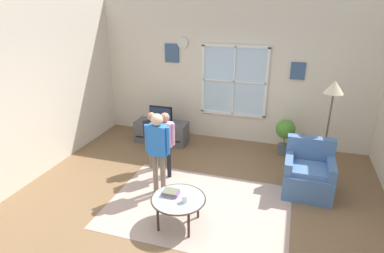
{
  "coord_description": "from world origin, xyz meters",
  "views": [
    {
      "loc": [
        1.25,
        -3.92,
        2.99
      ],
      "look_at": [
        -0.19,
        0.65,
        1.09
      ],
      "focal_mm": 30.41,
      "sensor_mm": 36.0,
      "label": 1
    }
  ],
  "objects_px": {
    "tv_stand": "(162,132)",
    "cup": "(185,199)",
    "remote_near_books": "(175,193)",
    "person_black_shirt": "(152,134)",
    "armchair": "(308,174)",
    "person_blue_shirt": "(158,145)",
    "floor_lamp": "(333,97)",
    "book_stack": "(171,193)",
    "television": "(161,114)",
    "person_pink_shirt": "(165,138)",
    "potted_plant_by_window": "(285,132)",
    "coffee_table": "(178,200)"
  },
  "relations": [
    {
      "from": "armchair",
      "to": "person_pink_shirt",
      "type": "bearing_deg",
      "value": -174.21
    },
    {
      "from": "television",
      "to": "cup",
      "type": "distance_m",
      "value": 2.98
    },
    {
      "from": "tv_stand",
      "to": "television",
      "type": "xyz_separation_m",
      "value": [
        0.0,
        -0.0,
        0.43
      ]
    },
    {
      "from": "person_black_shirt",
      "to": "floor_lamp",
      "type": "bearing_deg",
      "value": 14.36
    },
    {
      "from": "person_blue_shirt",
      "to": "floor_lamp",
      "type": "relative_size",
      "value": 0.79
    },
    {
      "from": "armchair",
      "to": "remote_near_books",
      "type": "xyz_separation_m",
      "value": [
        -1.82,
        -1.34,
        0.11
      ]
    },
    {
      "from": "tv_stand",
      "to": "person_black_shirt",
      "type": "bearing_deg",
      "value": -74.71
    },
    {
      "from": "potted_plant_by_window",
      "to": "tv_stand",
      "type": "bearing_deg",
      "value": -175.55
    },
    {
      "from": "cup",
      "to": "tv_stand",
      "type": "bearing_deg",
      "value": 118.61
    },
    {
      "from": "tv_stand",
      "to": "cup",
      "type": "distance_m",
      "value": 2.98
    },
    {
      "from": "armchair",
      "to": "person_blue_shirt",
      "type": "height_order",
      "value": "person_blue_shirt"
    },
    {
      "from": "tv_stand",
      "to": "cup",
      "type": "bearing_deg",
      "value": -61.39
    },
    {
      "from": "coffee_table",
      "to": "person_pink_shirt",
      "type": "distance_m",
      "value": 1.4
    },
    {
      "from": "television",
      "to": "person_blue_shirt",
      "type": "bearing_deg",
      "value": -68.5
    },
    {
      "from": "person_pink_shirt",
      "to": "tv_stand",
      "type": "bearing_deg",
      "value": 115.53
    },
    {
      "from": "person_blue_shirt",
      "to": "cup",
      "type": "bearing_deg",
      "value": -46.66
    },
    {
      "from": "tv_stand",
      "to": "book_stack",
      "type": "xyz_separation_m",
      "value": [
        1.18,
        -2.5,
        0.22
      ]
    },
    {
      "from": "remote_near_books",
      "to": "person_black_shirt",
      "type": "bearing_deg",
      "value": 124.99
    },
    {
      "from": "remote_near_books",
      "to": "person_black_shirt",
      "type": "distance_m",
      "value": 1.59
    },
    {
      "from": "television",
      "to": "book_stack",
      "type": "relative_size",
      "value": 2.15
    },
    {
      "from": "cup",
      "to": "floor_lamp",
      "type": "distance_m",
      "value": 3.05
    },
    {
      "from": "remote_near_books",
      "to": "person_black_shirt",
      "type": "xyz_separation_m",
      "value": [
        -0.9,
        1.29,
        0.26
      ]
    },
    {
      "from": "armchair",
      "to": "cup",
      "type": "distance_m",
      "value": 2.2
    },
    {
      "from": "cup",
      "to": "potted_plant_by_window",
      "type": "distance_m",
      "value": 3.05
    },
    {
      "from": "television",
      "to": "tv_stand",
      "type": "bearing_deg",
      "value": 90.0
    },
    {
      "from": "cup",
      "to": "person_pink_shirt",
      "type": "distance_m",
      "value": 1.49
    },
    {
      "from": "tv_stand",
      "to": "person_black_shirt",
      "type": "xyz_separation_m",
      "value": [
        0.32,
        -1.18,
        0.46
      ]
    },
    {
      "from": "armchair",
      "to": "book_stack",
      "type": "xyz_separation_m",
      "value": [
        -1.86,
        -1.38,
        0.14
      ]
    },
    {
      "from": "coffee_table",
      "to": "potted_plant_by_window",
      "type": "height_order",
      "value": "potted_plant_by_window"
    },
    {
      "from": "cup",
      "to": "person_blue_shirt",
      "type": "bearing_deg",
      "value": 133.34
    },
    {
      "from": "person_blue_shirt",
      "to": "coffee_table",
      "type": "bearing_deg",
      "value": -49.45
    },
    {
      "from": "remote_near_books",
      "to": "armchair",
      "type": "bearing_deg",
      "value": 36.32
    },
    {
      "from": "cup",
      "to": "floor_lamp",
      "type": "xyz_separation_m",
      "value": [
        1.88,
        2.2,
        0.97
      ]
    },
    {
      "from": "book_stack",
      "to": "person_black_shirt",
      "type": "height_order",
      "value": "person_black_shirt"
    },
    {
      "from": "tv_stand",
      "to": "person_black_shirt",
      "type": "distance_m",
      "value": 1.3
    },
    {
      "from": "coffee_table",
      "to": "person_blue_shirt",
      "type": "bearing_deg",
      "value": 130.55
    },
    {
      "from": "tv_stand",
      "to": "person_pink_shirt",
      "type": "distance_m",
      "value": 1.6
    },
    {
      "from": "coffee_table",
      "to": "potted_plant_by_window",
      "type": "xyz_separation_m",
      "value": [
        1.29,
        2.76,
        0.07
      ]
    },
    {
      "from": "tv_stand",
      "to": "book_stack",
      "type": "distance_m",
      "value": 2.78
    },
    {
      "from": "coffee_table",
      "to": "book_stack",
      "type": "relative_size",
      "value": 3.22
    },
    {
      "from": "person_pink_shirt",
      "to": "floor_lamp",
      "type": "relative_size",
      "value": 0.7
    },
    {
      "from": "armchair",
      "to": "floor_lamp",
      "type": "xyz_separation_m",
      "value": [
        0.26,
        0.71,
        1.12
      ]
    },
    {
      "from": "book_stack",
      "to": "cup",
      "type": "distance_m",
      "value": 0.26
    },
    {
      "from": "tv_stand",
      "to": "floor_lamp",
      "type": "bearing_deg",
      "value": -7.1
    },
    {
      "from": "armchair",
      "to": "coffee_table",
      "type": "distance_m",
      "value": 2.24
    },
    {
      "from": "floor_lamp",
      "to": "tv_stand",
      "type": "bearing_deg",
      "value": 172.9
    },
    {
      "from": "coffee_table",
      "to": "person_pink_shirt",
      "type": "xyz_separation_m",
      "value": [
        -0.66,
        1.19,
        0.36
      ]
    },
    {
      "from": "book_stack",
      "to": "cup",
      "type": "xyz_separation_m",
      "value": [
        0.24,
        -0.11,
        0.02
      ]
    },
    {
      "from": "coffee_table",
      "to": "cup",
      "type": "xyz_separation_m",
      "value": [
        0.11,
        -0.06,
        0.08
      ]
    },
    {
      "from": "coffee_table",
      "to": "floor_lamp",
      "type": "relative_size",
      "value": 0.44
    }
  ]
}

